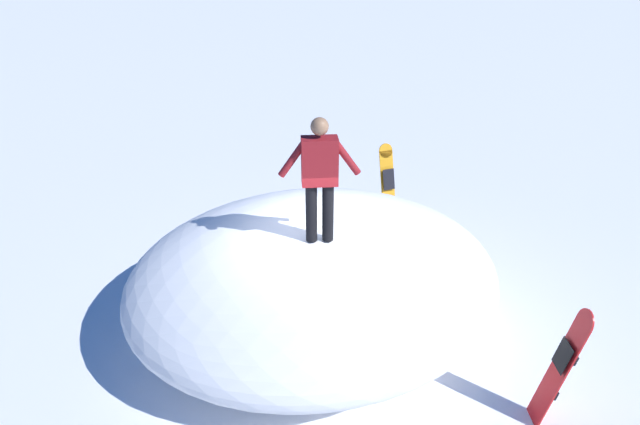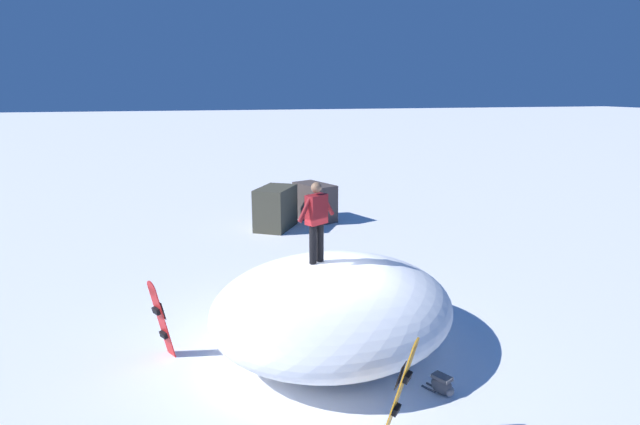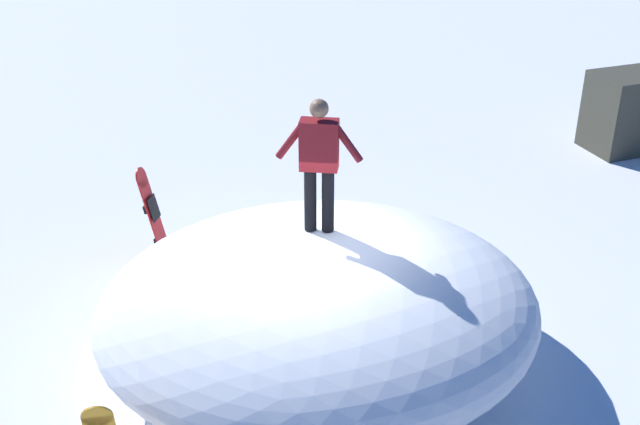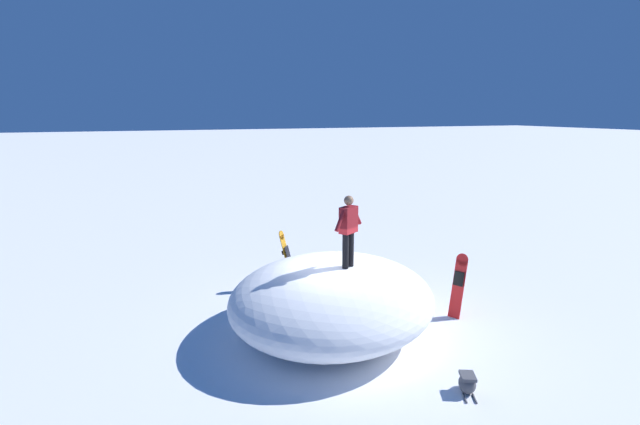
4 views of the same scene
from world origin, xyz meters
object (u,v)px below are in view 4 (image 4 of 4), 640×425
(snowboarder_standing, at_px, (348,227))
(snowboard_primary_upright, at_px, (459,285))
(backpack_far, at_px, (467,383))
(backpack_near, at_px, (256,299))
(snowboard_secondary_upright, at_px, (287,259))

(snowboarder_standing, distance_m, snowboard_primary_upright, 3.41)
(snowboarder_standing, distance_m, backpack_far, 3.78)
(snowboard_primary_upright, xyz_separation_m, backpack_near, (-2.47, -4.42, -0.64))
(snowboard_primary_upright, bearing_deg, backpack_near, -119.27)
(snowboarder_standing, height_order, snowboard_secondary_upright, snowboarder_standing)
(snowboard_primary_upright, bearing_deg, snowboard_secondary_upright, -136.25)
(backpack_far, bearing_deg, snowboard_primary_upright, 145.46)
(snowboarder_standing, height_order, backpack_far, snowboarder_standing)
(backpack_near, bearing_deg, snowboard_primary_upright, 60.73)
(backpack_far, bearing_deg, snowboard_secondary_upright, -167.64)
(snowboard_secondary_upright, height_order, backpack_far, snowboard_secondary_upright)
(snowboard_primary_upright, distance_m, backpack_near, 5.10)
(snowboarder_standing, relative_size, snowboard_primary_upright, 1.01)
(snowboarder_standing, xyz_separation_m, snowboard_primary_upright, (0.03, 2.96, -1.70))
(snowboard_primary_upright, bearing_deg, backpack_far, -34.54)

